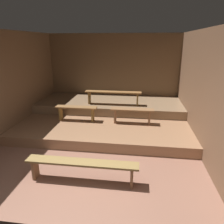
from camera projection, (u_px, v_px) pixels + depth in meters
name	position (u px, v px, depth m)	size (l,w,h in m)	color
ground	(102.00, 137.00, 5.77)	(5.66, 6.08, 0.08)	#885D4B
wall_back	(114.00, 72.00, 7.81)	(5.66, 0.06, 2.80)	brown
wall_left	(12.00, 84.00, 5.61)	(0.06, 6.08, 2.80)	brown
wall_right	(200.00, 89.00, 5.00)	(0.06, 6.08, 2.80)	brown
platform_lower	(106.00, 120.00, 6.51)	(4.86, 3.57, 0.27)	#926949
platform_middle	(110.00, 104.00, 7.23)	(4.86, 1.85, 0.27)	#82664A
bench_floor_center	(82.00, 165.00, 3.77)	(2.09, 0.25, 0.43)	olive
bench_lower_left	(76.00, 110.00, 6.04)	(1.22, 0.25, 0.43)	olive
bench_lower_right	(132.00, 112.00, 5.83)	(1.22, 0.25, 0.43)	#8F6440
bench_middle_center	(113.00, 94.00, 6.67)	(1.82, 0.25, 0.43)	olive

